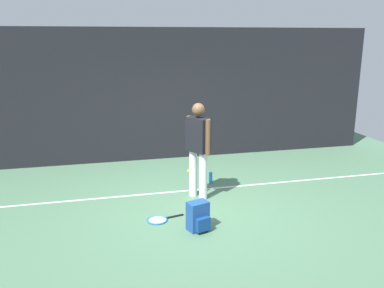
{
  "coord_description": "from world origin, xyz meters",
  "views": [
    {
      "loc": [
        -1.6,
        -6.2,
        2.79
      ],
      "look_at": [
        0.0,
        0.4,
        1.0
      ],
      "focal_mm": 38.33,
      "sensor_mm": 36.0,
      "label": 1
    }
  ],
  "objects": [
    {
      "name": "ground_plane",
      "position": [
        0.0,
        0.0,
        0.0
      ],
      "size": [
        12.0,
        12.0,
        0.0
      ],
      "primitive_type": "plane",
      "color": "#4C7556"
    },
    {
      "name": "back_fence",
      "position": [
        0.0,
        3.0,
        1.49
      ],
      "size": [
        10.0,
        0.1,
        2.99
      ],
      "primitive_type": "cube",
      "color": "black",
      "rests_on": "ground"
    },
    {
      "name": "court_line",
      "position": [
        0.0,
        0.79,
        0.0
      ],
      "size": [
        9.0,
        0.05,
        0.0
      ],
      "primitive_type": "cube",
      "color": "white",
      "rests_on": "ground"
    },
    {
      "name": "tennis_player",
      "position": [
        0.12,
        0.43,
        0.97
      ],
      "size": [
        0.4,
        0.46,
        1.7
      ],
      "rotation": [
        0.0,
        0.0,
        2.14
      ],
      "color": "white",
      "rests_on": "ground"
    },
    {
      "name": "tennis_racket",
      "position": [
        -0.72,
        -0.35,
        0.01
      ],
      "size": [
        0.64,
        0.39,
        0.03
      ],
      "rotation": [
        0.0,
        0.0,
        3.37
      ],
      "color": "black",
      "rests_on": "ground"
    },
    {
      "name": "backpack",
      "position": [
        -0.2,
        -0.82,
        0.21
      ],
      "size": [
        0.35,
        0.35,
        0.44
      ],
      "rotation": [
        0.0,
        0.0,
        0.33
      ],
      "color": "#1E478C",
      "rests_on": "ground"
    },
    {
      "name": "tennis_ball_near_player",
      "position": [
        0.27,
        1.81,
        0.03
      ],
      "size": [
        0.07,
        0.07,
        0.07
      ],
      "primitive_type": "sphere",
      "color": "#CCE033",
      "rests_on": "ground"
    },
    {
      "name": "water_bottle",
      "position": [
        0.54,
        1.08,
        0.11
      ],
      "size": [
        0.07,
        0.07,
        0.22
      ],
      "primitive_type": "cylinder",
      "color": "#268CD8",
      "rests_on": "ground"
    }
  ]
}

